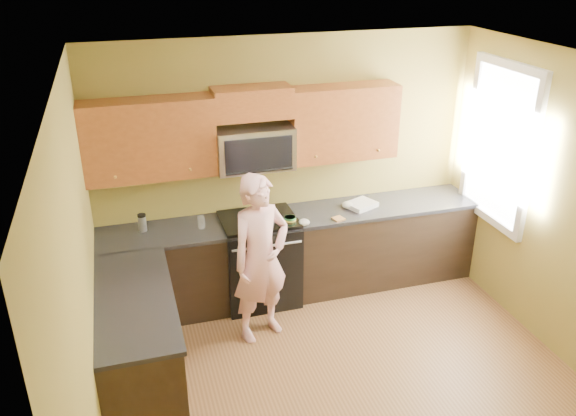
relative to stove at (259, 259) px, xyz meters
name	(u,v)px	position (x,y,z in m)	size (l,w,h in m)	color
floor	(355,395)	(0.40, -1.68, -0.47)	(4.00, 4.00, 0.00)	brown
ceiling	(374,75)	(0.40, -1.68, 2.23)	(4.00, 4.00, 0.00)	white
wall_back	(287,166)	(0.40, 0.32, 0.88)	(4.00, 4.00, 0.00)	olive
wall_left	(84,298)	(-1.60, -1.68, 0.88)	(4.00, 4.00, 0.00)	olive
cabinet_back_run	(295,255)	(0.40, 0.02, -0.03)	(4.00, 0.60, 0.88)	black
cabinet_left_run	(139,346)	(-1.30, -1.08, -0.03)	(0.60, 1.60, 0.88)	black
countertop_back	(296,217)	(0.40, 0.01, 0.43)	(4.00, 0.62, 0.04)	black
countertop_left	(134,299)	(-1.29, -1.08, 0.43)	(0.62, 1.60, 0.04)	black
stove	(259,259)	(0.00, 0.00, 0.00)	(0.76, 0.65, 0.95)	black
microwave	(254,168)	(0.00, 0.12, 0.97)	(0.76, 0.40, 0.42)	silver
upper_cab_left	(153,177)	(-0.99, 0.16, 0.97)	(1.22, 0.33, 0.75)	brown
upper_cab_right	(341,157)	(0.94, 0.16, 0.97)	(1.12, 0.33, 0.75)	brown
upper_cab_over_mw	(252,103)	(0.00, 0.16, 1.62)	(0.76, 0.33, 0.30)	brown
window	(500,145)	(2.38, -0.48, 1.17)	(0.06, 1.06, 1.66)	white
woman	(261,259)	(-0.13, -0.60, 0.35)	(0.60, 0.40, 1.65)	pink
frying_pan	(263,223)	(0.01, -0.13, 0.47)	(0.24, 0.42, 0.05)	black
butter_tub	(290,223)	(0.29, -0.14, 0.45)	(0.12, 0.12, 0.09)	#FFEA43
toast_slice	(338,219)	(0.79, -0.20, 0.45)	(0.11, 0.11, 0.01)	#B27F47
napkin_a	(304,222)	(0.41, -0.23, 0.48)	(0.11, 0.12, 0.06)	silver
napkin_b	(348,205)	(0.98, 0.03, 0.48)	(0.12, 0.13, 0.07)	silver
dish_towel	(361,205)	(1.13, 0.02, 0.47)	(0.30, 0.24, 0.05)	white
travel_mug	(143,231)	(-1.14, 0.11, 0.45)	(0.08, 0.08, 0.18)	silver
glass_b	(201,222)	(-0.58, 0.01, 0.51)	(0.07, 0.07, 0.12)	silver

